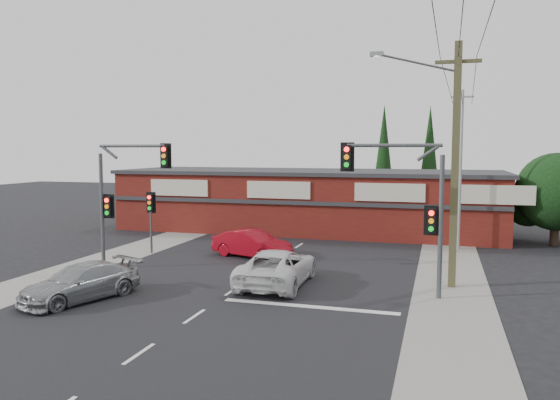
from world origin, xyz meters
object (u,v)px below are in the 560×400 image
(shop_building, at_px, (308,200))
(utility_pole, at_px, (452,157))
(silver_suv, at_px, (80,282))
(red_sedan, at_px, (252,244))
(white_suv, at_px, (277,267))

(shop_building, xyz_separation_m, utility_pole, (9.36, -14.00, 3.26))
(shop_building, relative_size, utility_pole, 2.73)
(silver_suv, height_order, shop_building, shop_building)
(silver_suv, distance_m, utility_pole, 15.44)
(red_sedan, xyz_separation_m, utility_pole, (9.91, -3.53, 4.67))
(red_sedan, distance_m, shop_building, 10.57)
(shop_building, bearing_deg, white_suv, -81.19)
(silver_suv, xyz_separation_m, red_sedan, (3.49, 9.59, 0.04))
(white_suv, bearing_deg, utility_pole, -167.41)
(red_sedan, height_order, shop_building, shop_building)
(white_suv, bearing_deg, shop_building, -82.51)
(white_suv, xyz_separation_m, utility_pole, (6.92, 1.71, 4.64))
(red_sedan, relative_size, shop_building, 0.16)
(silver_suv, bearing_deg, white_suv, 54.44)
(silver_suv, bearing_deg, red_sedan, 90.59)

